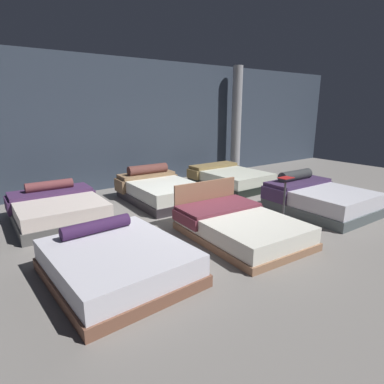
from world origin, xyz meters
TOP-DOWN VIEW (x-y plane):
  - ground_plane at (0.00, 0.00)m, footprint 18.00×18.00m
  - showroom_back_wall at (0.00, 3.52)m, footprint 18.00×0.06m
  - bed_0 at (-2.31, -1.19)m, footprint 1.76×2.03m
  - bed_1 at (-0.04, -1.14)m, footprint 1.63×2.24m
  - bed_2 at (2.39, -1.11)m, footprint 1.71×2.02m
  - bed_3 at (-2.39, 1.58)m, footprint 1.71×1.95m
  - bed_4 at (-0.02, 1.61)m, footprint 1.57×2.18m
  - bed_5 at (2.31, 1.67)m, footprint 1.64×2.13m
  - price_sign at (1.17, -1.13)m, footprint 0.28×0.24m
  - support_pillar at (3.84, 3.10)m, footprint 0.32×0.32m

SIDE VIEW (x-z plane):
  - ground_plane at x=0.00m, z-range -0.02..0.00m
  - bed_1 at x=-0.04m, z-range -0.20..0.62m
  - bed_0 at x=-2.31m, z-range -0.09..0.54m
  - bed_5 at x=2.31m, z-range -0.03..0.52m
  - bed_3 at x=-2.39m, z-range -0.11..0.60m
  - bed_4 at x=-0.02m, z-range -0.13..0.67m
  - bed_2 at x=2.39m, z-range -0.12..0.68m
  - price_sign at x=1.17m, z-range -0.11..0.80m
  - showroom_back_wall at x=0.00m, z-range 0.00..3.50m
  - support_pillar at x=3.84m, z-range 0.00..3.50m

